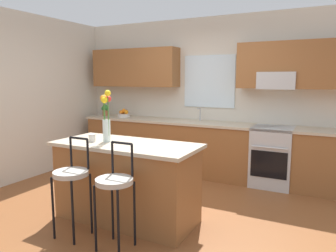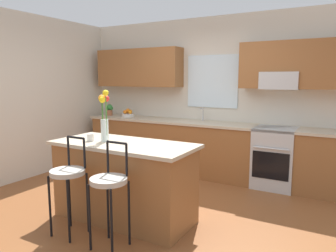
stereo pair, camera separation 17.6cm
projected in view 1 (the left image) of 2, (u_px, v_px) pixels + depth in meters
ground_plane at (153, 210)px, 4.05m from camera, size 14.00×14.00×0.00m
wall_left at (27, 97)px, 5.27m from camera, size 0.12×4.60×2.70m
back_wall_assembly at (210, 87)px, 5.56m from camera, size 5.60×0.50×2.70m
counter_run at (202, 148)px, 5.48m from camera, size 4.56×0.64×0.92m
sink_faucet at (200, 113)px, 5.56m from camera, size 0.02×0.13×0.23m
oven_range at (272, 156)px, 4.93m from camera, size 0.60×0.64×0.92m
kitchen_island at (127, 181)px, 3.72m from camera, size 1.69×0.76×0.92m
bar_stool_near at (72, 178)px, 3.30m from camera, size 0.36×0.36×1.04m
bar_stool_middle at (115, 186)px, 3.05m from camera, size 0.36×0.36×1.04m
flower_vase at (106, 116)px, 3.68m from camera, size 0.15×0.13×0.60m
mug_ceramic at (92, 138)px, 3.72m from camera, size 0.08×0.08×0.09m
fruit_bowl_oranges at (124, 114)px, 6.13m from camera, size 0.24×0.24×0.16m
potted_plant_small at (105, 109)px, 6.32m from camera, size 0.17×0.12×0.22m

